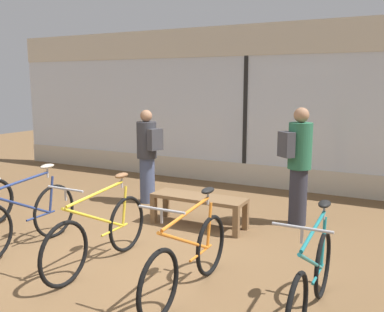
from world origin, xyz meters
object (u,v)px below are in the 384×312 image
object	(u,v)px
customer_by_window	(298,163)
customer_near_rack	(148,153)
bicycle_far_right	(312,280)
display_bench	(199,201)
bicycle_left	(24,218)
bicycle_right	(188,258)
bicycle_center	(100,233)

from	to	relation	value
customer_by_window	customer_near_rack	bearing A→B (deg)	-179.65
bicycle_far_right	display_bench	size ratio (longest dim) A/B	1.20
bicycle_left	display_bench	size ratio (longest dim) A/B	1.26
display_bench	customer_by_window	world-z (taller)	customer_by_window
bicycle_left	customer_by_window	bearing A→B (deg)	42.31
bicycle_far_right	display_bench	bearing A→B (deg)	138.21
bicycle_left	customer_by_window	xyz separation A→B (m)	(2.78, 2.53, 0.53)
bicycle_left	customer_near_rack	xyz separation A→B (m)	(0.19, 2.52, 0.47)
bicycle_left	customer_near_rack	size ratio (longest dim) A/B	1.09
bicycle_right	bicycle_far_right	bearing A→B (deg)	3.71
bicycle_left	bicycle_far_right	bearing A→B (deg)	0.00
bicycle_left	bicycle_far_right	distance (m)	3.54
bicycle_left	bicycle_center	world-z (taller)	bicycle_left
bicycle_left	customer_near_rack	distance (m)	2.57
display_bench	customer_by_window	bearing A→B (deg)	30.56
bicycle_center	bicycle_right	bearing A→B (deg)	-5.57
bicycle_center	display_bench	xyz separation A→B (m)	(0.37, 1.76, -0.02)
bicycle_far_right	display_bench	xyz separation A→B (m)	(-2.01, 1.80, -0.01)
bicycle_far_right	bicycle_right	bearing A→B (deg)	-176.29
customer_near_rack	customer_by_window	distance (m)	2.60
display_bench	customer_near_rack	world-z (taller)	customer_near_rack
bicycle_right	customer_near_rack	world-z (taller)	customer_near_rack
bicycle_left	customer_near_rack	bearing A→B (deg)	85.79
bicycle_far_right	customer_near_rack	xyz separation A→B (m)	(-3.36, 2.52, 0.49)
bicycle_center	display_bench	size ratio (longest dim) A/B	1.26
bicycle_far_right	customer_by_window	world-z (taller)	customer_by_window
bicycle_right	display_bench	distance (m)	2.05
display_bench	customer_near_rack	bearing A→B (deg)	151.93
customer_by_window	bicycle_right	bearing A→B (deg)	-99.02
bicycle_left	customer_near_rack	world-z (taller)	customer_near_rack
bicycle_right	display_bench	xyz separation A→B (m)	(-0.83, 1.87, -0.00)
display_bench	customer_near_rack	xyz separation A→B (m)	(-1.35, 0.72, 0.50)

